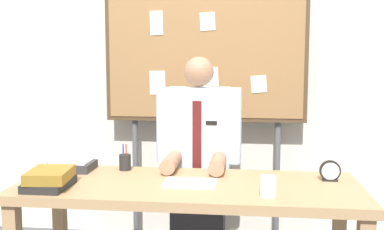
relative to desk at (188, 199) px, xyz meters
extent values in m
cube|color=silver|center=(0.00, 1.17, 0.71)|extent=(6.40, 0.08, 2.70)
cube|color=tan|center=(0.00, 0.00, 0.06)|extent=(1.83, 0.70, 0.05)
cube|color=tan|center=(-0.85, 0.29, -0.30)|extent=(0.07, 0.07, 0.68)
cube|color=silver|center=(0.00, 0.54, 0.19)|extent=(0.40, 0.22, 0.77)
sphere|color=#A87A5B|center=(0.00, 0.54, 0.67)|extent=(0.19, 0.19, 0.19)
cylinder|color=silver|center=(-0.23, 0.52, 0.33)|extent=(0.09, 0.09, 0.48)
cylinder|color=silver|center=(0.23, 0.52, 0.33)|extent=(0.09, 0.09, 0.48)
cylinder|color=#A87A5B|center=(-0.14, 0.28, 0.14)|extent=(0.09, 0.30, 0.09)
cylinder|color=#A87A5B|center=(0.14, 0.28, 0.14)|extent=(0.09, 0.30, 0.09)
cube|color=#591919|center=(0.00, 0.42, 0.24)|extent=(0.06, 0.01, 0.50)
cube|color=black|center=(0.09, 0.42, 0.36)|extent=(0.07, 0.01, 0.02)
cube|color=#4C3823|center=(0.00, 0.97, 0.83)|extent=(1.47, 0.05, 1.06)
cube|color=olive|center=(0.00, 0.95, 0.83)|extent=(1.41, 0.04, 1.00)
cylinder|color=#59595E|center=(-0.54, 1.00, -0.16)|extent=(0.04, 0.04, 0.97)
cylinder|color=#59595E|center=(0.54, 1.00, -0.16)|extent=(0.04, 0.04, 0.97)
cube|color=silver|center=(0.39, 0.93, 0.58)|extent=(0.12, 0.00, 0.13)
cube|color=white|center=(-0.35, 0.93, 1.01)|extent=(0.10, 0.00, 0.17)
cube|color=#F4EFCC|center=(-0.35, 0.93, 0.58)|extent=(0.12, 0.00, 0.18)
cube|color=white|center=(0.02, 0.93, 1.02)|extent=(0.11, 0.00, 0.13)
cube|color=white|center=(0.04, 0.93, 0.63)|extent=(0.13, 0.00, 0.14)
cube|color=#262626|center=(-0.70, -0.18, 0.11)|extent=(0.20, 0.27, 0.04)
cube|color=olive|center=(-0.70, -0.18, 0.16)|extent=(0.23, 0.28, 0.06)
cube|color=white|center=(0.01, -0.02, 0.09)|extent=(0.28, 0.20, 0.01)
cylinder|color=black|center=(0.76, 0.14, 0.15)|extent=(0.11, 0.02, 0.11)
cylinder|color=white|center=(0.76, 0.12, 0.15)|extent=(0.09, 0.00, 0.09)
cube|color=black|center=(0.76, 0.14, 0.09)|extent=(0.08, 0.04, 0.01)
cylinder|color=white|center=(0.41, -0.19, 0.14)|extent=(0.08, 0.08, 0.10)
cylinder|color=#262626|center=(-0.42, 0.25, 0.14)|extent=(0.07, 0.07, 0.09)
cylinder|color=#263399|center=(-0.43, 0.26, 0.18)|extent=(0.01, 0.01, 0.15)
cylinder|color=maroon|center=(-0.41, 0.25, 0.18)|extent=(0.01, 0.01, 0.15)
cylinder|color=gold|center=(-0.43, 0.26, 0.18)|extent=(0.01, 0.01, 0.15)
cube|color=#333338|center=(-0.73, 0.21, 0.11)|extent=(0.26, 0.20, 0.05)
cube|color=silver|center=(-0.73, 0.21, 0.14)|extent=(0.22, 0.17, 0.01)
camera|label=1|loc=(0.30, -2.38, 0.74)|focal=42.86mm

